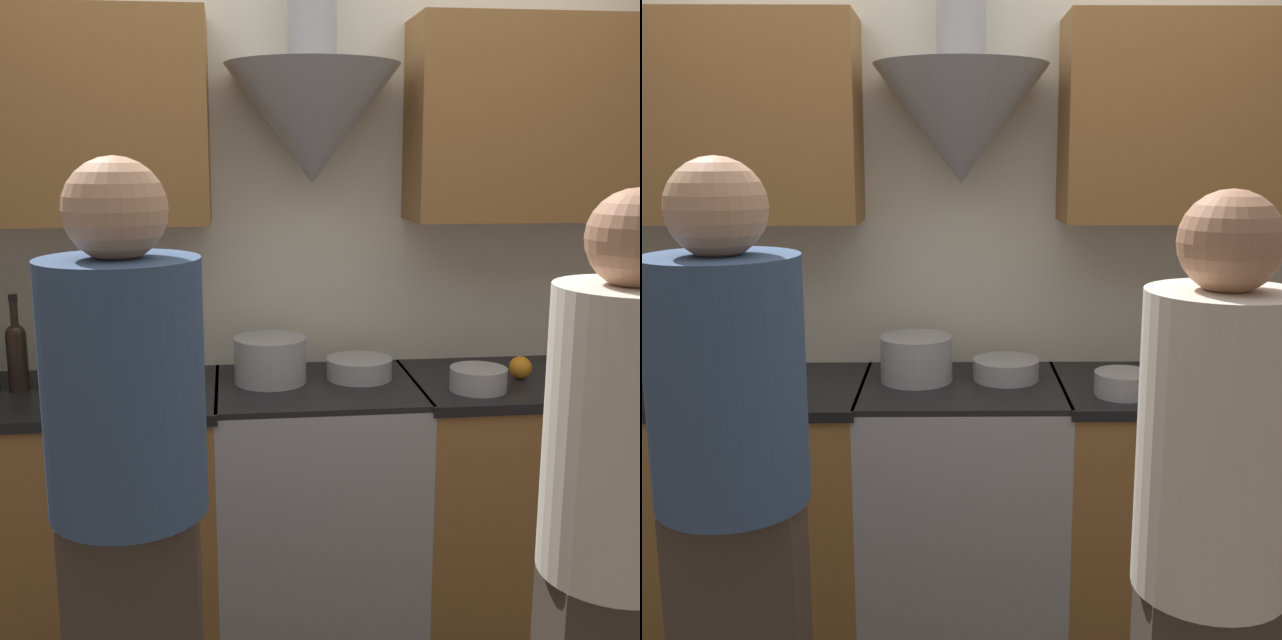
{
  "view_description": "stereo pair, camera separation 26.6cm",
  "coord_description": "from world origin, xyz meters",
  "views": [
    {
      "loc": [
        -0.3,
        -2.34,
        1.69
      ],
      "look_at": [
        0.0,
        0.25,
        1.15
      ],
      "focal_mm": 45.0,
      "sensor_mm": 36.0,
      "label": 1
    },
    {
      "loc": [
        -0.03,
        -2.36,
        1.69
      ],
      "look_at": [
        0.0,
        0.25,
        1.15
      ],
      "focal_mm": 45.0,
      "sensor_mm": 36.0,
      "label": 2
    }
  ],
  "objects": [
    {
      "name": "counter_left",
      "position": [
        -0.98,
        0.35,
        0.45
      ],
      "size": [
        1.27,
        0.62,
        0.9
      ],
      "color": "#9E6B38",
      "rests_on": "ground_plane"
    },
    {
      "name": "stock_pot",
      "position": [
        -0.16,
        0.39,
        0.98
      ],
      "size": [
        0.25,
        0.25,
        0.16
      ],
      "color": "#A8AAAF",
      "rests_on": "stove_range"
    },
    {
      "name": "saucepan",
      "position": [
        0.54,
        0.21,
        0.93
      ],
      "size": [
        0.19,
        0.19,
        0.08
      ],
      "color": "#A8AAAF",
      "rests_on": "counter_right"
    },
    {
      "name": "wine_bottle_5",
      "position": [
        -1.02,
        0.39,
        1.03
      ],
      "size": [
        0.07,
        0.07,
        0.33
      ],
      "color": "black",
      "rests_on": "counter_left"
    },
    {
      "name": "wall_back",
      "position": [
        -0.02,
        0.62,
        1.47
      ],
      "size": [
        8.4,
        0.6,
        2.6
      ],
      "color": "silver",
      "rests_on": "ground_plane"
    },
    {
      "name": "mixing_bowl",
      "position": [
        0.16,
        0.41,
        0.93
      ],
      "size": [
        0.24,
        0.24,
        0.07
      ],
      "color": "#A8AAAF",
      "rests_on": "stove_range"
    },
    {
      "name": "person_foreground_left",
      "position": [
        -0.52,
        -0.67,
        0.93
      ],
      "size": [
        0.34,
        0.34,
        1.68
      ],
      "color": "#473D33",
      "rests_on": "ground_plane"
    },
    {
      "name": "stove_range",
      "position": [
        0.0,
        0.35,
        0.45
      ],
      "size": [
        0.71,
        0.6,
        0.9
      ],
      "color": "#A8AAAF",
      "rests_on": "ground_plane"
    },
    {
      "name": "wine_bottle_6",
      "position": [
        -0.91,
        0.39,
        1.03
      ],
      "size": [
        0.08,
        0.08,
        0.34
      ],
      "color": "black",
      "rests_on": "counter_left"
    },
    {
      "name": "chefs_knife",
      "position": [
        1.11,
        0.44,
        0.9
      ],
      "size": [
        0.22,
        0.09,
        0.01
      ],
      "rotation": [
        0.0,
        0.0,
        0.28
      ],
      "color": "silver",
      "rests_on": "counter_right"
    },
    {
      "name": "person_foreground_right",
      "position": [
        0.48,
        -0.88,
        0.9
      ],
      "size": [
        0.31,
        0.31,
        1.63
      ],
      "color": "#473D33",
      "rests_on": "ground_plane"
    },
    {
      "name": "counter_right",
      "position": [
        0.91,
        0.35,
        0.45
      ],
      "size": [
        1.13,
        0.62,
        0.9
      ],
      "color": "#9E6B38",
      "rests_on": "ground_plane"
    },
    {
      "name": "wine_bottle_4",
      "position": [
        -1.12,
        0.39,
        1.04
      ],
      "size": [
        0.08,
        0.08,
        0.36
      ],
      "color": "black",
      "rests_on": "counter_left"
    },
    {
      "name": "orange_fruit",
      "position": [
        0.73,
        0.34,
        0.94
      ],
      "size": [
        0.08,
        0.08,
        0.08
      ],
      "color": "orange",
      "rests_on": "counter_right"
    }
  ]
}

